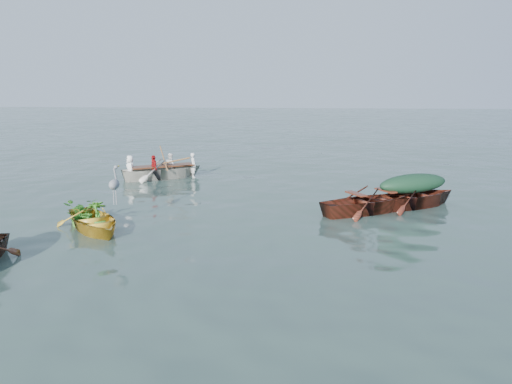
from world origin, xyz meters
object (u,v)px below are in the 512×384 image
(yellow_dinghy, at_px, (94,230))
(rowed_boat, at_px, (163,179))
(green_tarp_boat, at_px, (412,207))
(heron, at_px, (114,190))
(open_wooden_boat, at_px, (370,212))

(yellow_dinghy, height_order, rowed_boat, rowed_boat)
(yellow_dinghy, distance_m, rowed_boat, 6.52)
(yellow_dinghy, distance_m, green_tarp_boat, 8.26)
(yellow_dinghy, xyz_separation_m, green_tarp_boat, (7.70, 3.00, 0.00))
(rowed_boat, bearing_deg, green_tarp_boat, -145.30)
(rowed_boat, height_order, heron, heron)
(green_tarp_boat, distance_m, open_wooden_boat, 1.38)
(yellow_dinghy, bearing_deg, heron, 5.19)
(yellow_dinghy, bearing_deg, rowed_boat, 51.94)
(open_wooden_boat, bearing_deg, rowed_boat, 26.44)
(green_tarp_boat, bearing_deg, open_wooden_boat, 90.00)
(green_tarp_boat, distance_m, heron, 7.81)
(rowed_boat, distance_m, heron, 6.21)
(yellow_dinghy, distance_m, heron, 1.02)
(yellow_dinghy, height_order, open_wooden_boat, open_wooden_boat)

